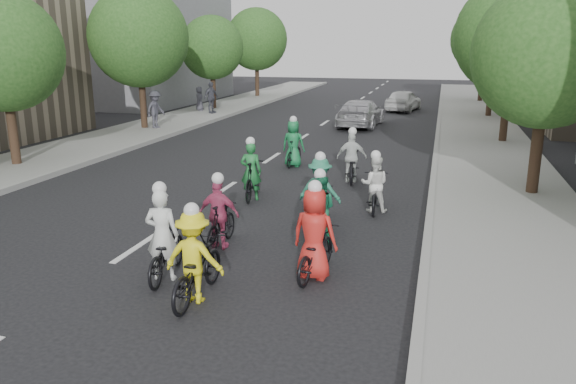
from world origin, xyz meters
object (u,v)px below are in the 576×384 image
at_px(spectator_2, 199,99).
at_px(cyclist_6, 375,189).
at_px(cyclist_5, 252,177).
at_px(spectator_1, 211,97).
at_px(cyclist_4, 315,244).
at_px(cyclist_9, 294,148).
at_px(cyclist_7, 320,195).
at_px(cyclist_1, 320,214).
at_px(cyclist_3, 220,220).
at_px(cyclist_0, 165,247).
at_px(follow_car_lead, 361,113).
at_px(spectator_0, 156,109).
at_px(follow_car_trail, 403,100).
at_px(cyclist_8, 352,163).
at_px(cyclist_2, 196,265).

bearing_deg(spectator_2, cyclist_6, -167.00).
xyz_separation_m(cyclist_5, spectator_1, (-8.42, 17.06, 0.45)).
relative_size(cyclist_4, cyclist_5, 1.01).
bearing_deg(cyclist_9, spectator_2, -51.52).
bearing_deg(cyclist_7, cyclist_1, 107.81).
bearing_deg(spectator_2, cyclist_5, -174.52).
bearing_deg(cyclist_3, cyclist_0, 76.24).
height_order(cyclist_3, cyclist_7, cyclist_7).
relative_size(cyclist_3, follow_car_lead, 0.35).
distance_m(follow_car_lead, spectator_1, 9.58).
height_order(cyclist_0, spectator_0, spectator_0).
xyz_separation_m(cyclist_9, follow_car_trail, (2.56, 18.03, 0.01)).
bearing_deg(cyclist_0, follow_car_lead, -99.52).
bearing_deg(cyclist_8, cyclist_4, 87.10).
distance_m(cyclist_0, cyclist_4, 2.80).
relative_size(cyclist_7, cyclist_8, 0.94).
relative_size(cyclist_1, cyclist_5, 0.92).
xyz_separation_m(cyclist_3, follow_car_trail, (1.98, 26.40, 0.07)).
bearing_deg(follow_car_lead, cyclist_8, 99.76).
height_order(cyclist_0, cyclist_5, cyclist_0).
bearing_deg(cyclist_1, cyclist_6, -112.16).
bearing_deg(cyclist_1, cyclist_3, 22.92).
bearing_deg(cyclist_1, cyclist_7, -81.46).
bearing_deg(spectator_0, follow_car_trail, -31.86).
distance_m(cyclist_5, cyclist_6, 3.48).
distance_m(cyclist_6, spectator_0, 16.40).
relative_size(cyclist_9, spectator_2, 1.22).
bearing_deg(cyclist_5, follow_car_trail, -104.11).
relative_size(cyclist_1, spectator_0, 0.93).
distance_m(cyclist_1, cyclist_5, 3.87).
distance_m(cyclist_4, spectator_1, 24.68).
xyz_separation_m(cyclist_1, cyclist_7, (-0.29, 1.34, 0.06)).
bearing_deg(cyclist_9, cyclist_8, 146.77).
xyz_separation_m(cyclist_1, cyclist_6, (0.89, 2.64, -0.05)).
height_order(cyclist_0, cyclist_2, cyclist_0).
bearing_deg(follow_car_lead, cyclist_2, 93.53).
bearing_deg(follow_car_lead, follow_car_trail, -99.51).
height_order(follow_car_trail, spectator_2, spectator_2).
xyz_separation_m(cyclist_0, follow_car_lead, (0.71, 20.57, 0.10)).
height_order(cyclist_4, follow_car_trail, cyclist_4).
distance_m(follow_car_trail, spectator_0, 16.35).
height_order(cyclist_2, spectator_1, spectator_1).
xyz_separation_m(cyclist_0, cyclist_1, (2.36, 2.74, 0.03)).
relative_size(cyclist_1, spectator_2, 1.16).
bearing_deg(cyclist_5, cyclist_9, -97.88).
relative_size(cyclist_0, spectator_0, 1.02).
distance_m(cyclist_2, cyclist_5, 6.46).
relative_size(cyclist_6, spectator_0, 0.97).
bearing_deg(spectator_0, follow_car_lead, -54.49).
bearing_deg(cyclist_3, cyclist_6, -129.35).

